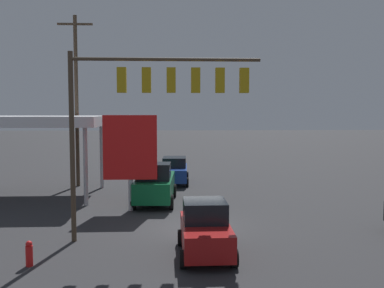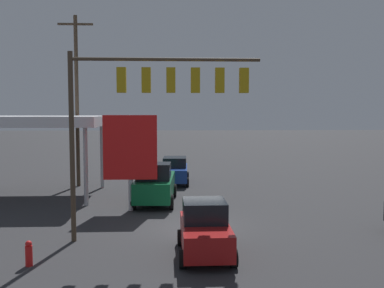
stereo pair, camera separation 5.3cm
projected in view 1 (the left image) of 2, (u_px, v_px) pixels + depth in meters
The scene contains 9 objects.
ground_plane at pixel (194, 227), 19.47m from camera, with size 200.00×200.00×0.00m, color #2D2D30.
traffic_signal_assembly at pixel (154, 94), 17.07m from camera, with size 7.63×0.43×7.61m.
utility_pole at pixel (76, 98), 29.69m from camera, with size 2.40×0.26×11.84m.
gas_station_canopy at pixel (15, 122), 26.13m from camera, with size 10.77×6.83×4.97m.
price_sign at pixel (130, 149), 22.43m from camera, with size 2.82×0.27×5.06m.
sedan_far at pixel (174, 170), 31.19m from camera, with size 2.20×4.47×1.93m.
hatchback_crossing at pixel (205, 229), 15.63m from camera, with size 1.99×3.81×1.97m.
pickup_parked at pixel (155, 184), 24.38m from camera, with size 2.49×5.30×2.40m.
fire_hydrant at pixel (29, 254), 14.50m from camera, with size 0.24×0.24×0.88m.
Camera 1 is at (1.08, 19.10, 5.25)m, focal length 40.00 mm.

